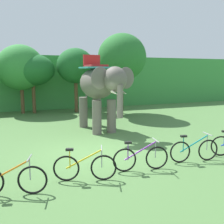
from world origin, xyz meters
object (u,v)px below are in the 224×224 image
object	(u,v)px
tree_far_right	(33,70)
tree_center_left	(119,65)
elephant	(99,87)
bike_orange	(11,180)
bike_teal	(194,150)
tree_center	(76,66)
tree_right	(122,57)
bike_yellow	(85,167)
tree_left	(21,68)
bike_purple	(141,158)

from	to	relation	value
tree_far_right	tree_center_left	world-z (taller)	tree_center_left
tree_center_left	elephant	xyz separation A→B (m)	(-3.06, -4.88, -1.22)
bike_orange	bike_teal	xyz separation A→B (m)	(5.59, 0.35, 0.00)
tree_far_right	tree_center	world-z (taller)	tree_center
bike_teal	tree_center_left	bearing A→B (deg)	81.21
bike_orange	bike_teal	bearing A→B (deg)	3.55
tree_right	elephant	size ratio (longest dim) A/B	1.27
bike_orange	bike_teal	size ratio (longest dim) A/B	0.98
tree_far_right	bike_yellow	world-z (taller)	tree_far_right
tree_left	tree_right	world-z (taller)	tree_right
tree_center	bike_orange	size ratio (longest dim) A/B	2.77
tree_left	bike_purple	size ratio (longest dim) A/B	2.83
bike_orange	elephant	bearing A→B (deg)	54.23
tree_left	bike_purple	bearing A→B (deg)	-77.32
tree_far_right	tree_center	bearing A→B (deg)	-10.46
tree_center	tree_center_left	distance (m)	3.16
elephant	bike_orange	distance (m)	7.25
tree_far_right	bike_purple	xyz separation A→B (m)	(2.09, -12.45, -2.68)
tree_left	tree_center	xyz separation A→B (m)	(3.71, -0.77, 0.13)
tree_center	bike_orange	bearing A→B (deg)	-110.08
tree_far_right	tree_center	size ratio (longest dim) A/B	0.91
tree_center	bike_orange	xyz separation A→B (m)	(-4.46, -12.19, -2.96)
elephant	bike_orange	bearing A→B (deg)	-125.77
tree_right	bike_orange	xyz separation A→B (m)	(-6.82, -9.23, -3.46)
tree_left	tree_center_left	distance (m)	6.85
tree_left	elephant	size ratio (longest dim) A/B	1.14
tree_center	tree_center_left	world-z (taller)	tree_center_left
tree_far_right	bike_yellow	size ratio (longest dim) A/B	2.55
tree_left	bike_orange	world-z (taller)	tree_left
tree_center	elephant	size ratio (longest dim) A/B	1.10
elephant	bike_yellow	distance (m)	6.23
tree_far_right	tree_center_left	size ratio (longest dim) A/B	0.88
tree_far_right	tree_center_left	xyz separation A→B (m)	(5.65, -2.16, 0.36)
tree_right	bike_orange	distance (m)	11.99
bike_yellow	bike_purple	world-z (taller)	same
tree_left	tree_right	distance (m)	7.15
tree_far_right	bike_teal	xyz separation A→B (m)	(4.07, -12.39, -2.68)
tree_left	tree_far_right	size ratio (longest dim) A/B	1.15
tree_right	elephant	bearing A→B (deg)	-127.52
bike_orange	bike_purple	bearing A→B (deg)	4.55
tree_left	tree_far_right	distance (m)	0.81
bike_teal	tree_right	bearing A→B (deg)	82.08
tree_left	bike_teal	world-z (taller)	tree_left
tree_center	bike_purple	xyz separation A→B (m)	(-0.86, -11.90, -2.96)
tree_center_left	bike_purple	size ratio (longest dim) A/B	2.82
tree_left	bike_teal	bearing A→B (deg)	-69.02
bike_yellow	tree_left	bearing A→B (deg)	94.96
tree_center_left	bike_teal	xyz separation A→B (m)	(-1.58, -10.23, -3.04)
tree_center	tree_right	size ratio (longest dim) A/B	0.86
tree_left	bike_teal	distance (m)	13.80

